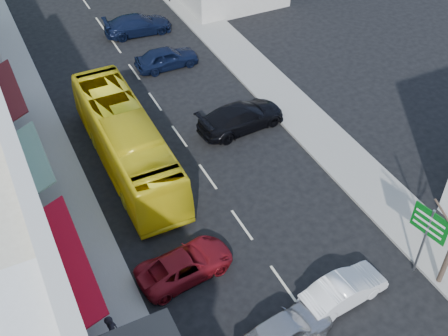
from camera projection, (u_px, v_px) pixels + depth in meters
ground at (283, 283)px, 25.28m from camera, size 120.00×120.00×0.00m
sidewalk_left at (62, 195)px, 29.45m from camera, size 3.00×52.00×0.15m
sidewalk_right at (304, 120)px, 34.45m from camera, size 3.00×52.00×0.15m
bus at (127, 143)px, 30.40m from camera, size 2.57×11.62×3.10m
car_silver at (284, 332)px, 22.62m from camera, size 4.60×2.38×1.40m
car_white at (344, 290)px, 24.17m from camera, size 4.55×2.21×1.40m
car_red at (185, 264)px, 25.24m from camera, size 4.78×2.39×1.40m
car_black_near at (241, 118)px, 33.52m from camera, size 4.65×2.24×1.40m
car_navy_mid at (167, 58)px, 38.74m from camera, size 4.41×1.83×1.40m
car_navy_far at (138, 25)px, 42.42m from camera, size 4.64×2.22×1.40m
pedestrian_left at (113, 333)px, 22.25m from camera, size 0.50×0.66×1.70m
direction_sign at (423, 242)px, 24.57m from camera, size 0.87×1.83×3.89m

